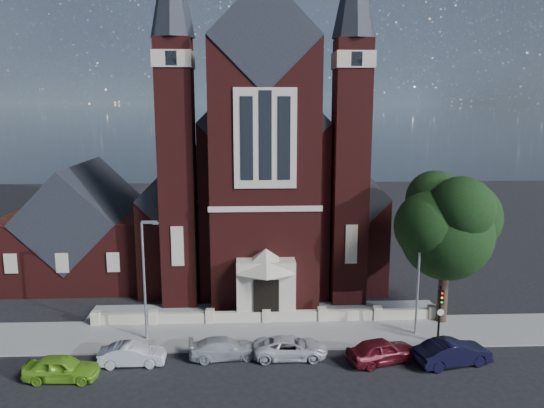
{
  "coord_description": "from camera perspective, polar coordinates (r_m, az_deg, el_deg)",
  "views": [
    {
      "loc": [
        -1.17,
        -29.09,
        15.38
      ],
      "look_at": [
        0.65,
        12.0,
        7.59
      ],
      "focal_mm": 35.0,
      "sensor_mm": 36.0,
      "label": 1
    }
  ],
  "objects": [
    {
      "name": "ground",
      "position": [
        46.71,
        -0.97,
        -8.5
      ],
      "size": [
        120.0,
        120.0,
        0.0
      ],
      "primitive_type": "plane",
      "color": "black",
      "rests_on": "ground"
    },
    {
      "name": "pavement_strip",
      "position": [
        36.96,
        -0.51,
        -13.86
      ],
      "size": [
        60.0,
        5.0,
        0.12
      ],
      "primitive_type": "cube",
      "color": "gray",
      "rests_on": "ground"
    },
    {
      "name": "forecourt_paving",
      "position": [
        40.63,
        -0.71,
        -11.52
      ],
      "size": [
        26.0,
        3.0,
        0.14
      ],
      "primitive_type": "cube",
      "color": "gray",
      "rests_on": "ground"
    },
    {
      "name": "forecourt_wall",
      "position": [
        38.79,
        -0.61,
        -12.64
      ],
      "size": [
        24.0,
        0.4,
        0.9
      ],
      "primitive_type": "cube",
      "color": "#BAAD94",
      "rests_on": "ground"
    },
    {
      "name": "church",
      "position": [
        52.54,
        -1.24,
        2.85
      ],
      "size": [
        20.01,
        34.9,
        29.2
      ],
      "color": "#441312",
      "rests_on": "ground"
    },
    {
      "name": "parish_hall",
      "position": [
        50.66,
        -19.51,
        -2.87
      ],
      "size": [
        12.0,
        12.2,
        10.24
      ],
      "color": "#441312",
      "rests_on": "ground"
    },
    {
      "name": "street_tree",
      "position": [
        38.36,
        18.59,
        -2.53
      ],
      "size": [
        6.4,
        6.6,
        10.7
      ],
      "color": "black",
      "rests_on": "ground"
    },
    {
      "name": "street_lamp_left",
      "position": [
        35.45,
        -13.48,
        -7.29
      ],
      "size": [
        1.16,
        0.22,
        8.09
      ],
      "color": "gray",
      "rests_on": "ground"
    },
    {
      "name": "street_lamp_right",
      "position": [
        36.58,
        15.63,
        -6.83
      ],
      "size": [
        1.16,
        0.22,
        8.09
      ],
      "color": "gray",
      "rests_on": "ground"
    },
    {
      "name": "traffic_signal",
      "position": [
        36.13,
        17.64,
        -10.55
      ],
      "size": [
        0.28,
        0.42,
        4.0
      ],
      "color": "black",
      "rests_on": "ground"
    },
    {
      "name": "car_lime_van",
      "position": [
        33.49,
        -21.69,
        -16.07
      ],
      "size": [
        4.23,
        1.84,
        1.42
      ],
      "primitive_type": "imported",
      "rotation": [
        0.0,
        0.0,
        1.53
      ],
      "color": "#73B223",
      "rests_on": "ground"
    },
    {
      "name": "car_silver_a",
      "position": [
        33.95,
        -14.82,
        -15.38
      ],
      "size": [
        3.96,
        1.49,
        1.29
      ],
      "primitive_type": "imported",
      "rotation": [
        0.0,
        0.0,
        1.6
      ],
      "color": "#B2B5BA",
      "rests_on": "ground"
    },
    {
      "name": "car_silver_b",
      "position": [
        33.82,
        -5.16,
        -15.19
      ],
      "size": [
        4.49,
        2.22,
        1.25
      ],
      "primitive_type": "imported",
      "rotation": [
        0.0,
        0.0,
        1.68
      ],
      "color": "#A9ACB1",
      "rests_on": "ground"
    },
    {
      "name": "car_white_suv",
      "position": [
        33.76,
        2.0,
        -15.18
      ],
      "size": [
        4.57,
        2.12,
        1.27
      ],
      "primitive_type": "imported",
      "rotation": [
        0.0,
        0.0,
        1.57
      ],
      "color": "silver",
      "rests_on": "ground"
    },
    {
      "name": "car_dark_red",
      "position": [
        33.78,
        11.73,
        -15.19
      ],
      "size": [
        4.7,
        2.98,
        1.49
      ],
      "primitive_type": "imported",
      "rotation": [
        0.0,
        0.0,
        1.87
      ],
      "color": "#560E18",
      "rests_on": "ground"
    },
    {
      "name": "car_navy",
      "position": [
        34.59,
        18.86,
        -14.89
      ],
      "size": [
        4.87,
        2.61,
        1.53
      ],
      "primitive_type": "imported",
      "rotation": [
        0.0,
        0.0,
        1.8
      ],
      "color": "black",
      "rests_on": "ground"
    }
  ]
}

